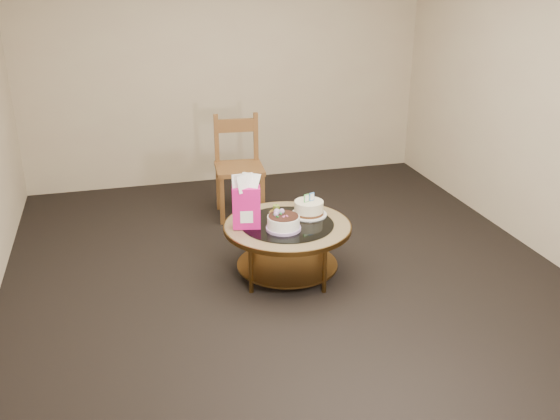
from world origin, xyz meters
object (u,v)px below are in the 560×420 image
object	(u,v)px
gift_bag	(246,202)
dining_chair	(239,166)
decorated_cake	(283,223)
cream_cake	(309,208)
coffee_table	(287,233)

from	to	relation	value
gift_bag	dining_chair	bearing A→B (deg)	92.79
gift_bag	decorated_cake	bearing A→B (deg)	-13.24
dining_chair	gift_bag	bearing A→B (deg)	-94.21
cream_cake	gift_bag	distance (m)	0.57
dining_chair	cream_cake	bearing A→B (deg)	-70.91
cream_cake	gift_bag	world-z (taller)	gift_bag
decorated_cake	cream_cake	distance (m)	0.36
coffee_table	dining_chair	world-z (taller)	dining_chair
coffee_table	decorated_cake	size ratio (longest dim) A/B	3.73
gift_bag	dining_chair	size ratio (longest dim) A/B	0.43
decorated_cake	cream_cake	bearing A→B (deg)	39.12
dining_chair	coffee_table	bearing A→B (deg)	-80.88
gift_bag	cream_cake	bearing A→B (deg)	22.77
decorated_cake	dining_chair	world-z (taller)	dining_chair
decorated_cake	dining_chair	bearing A→B (deg)	91.64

